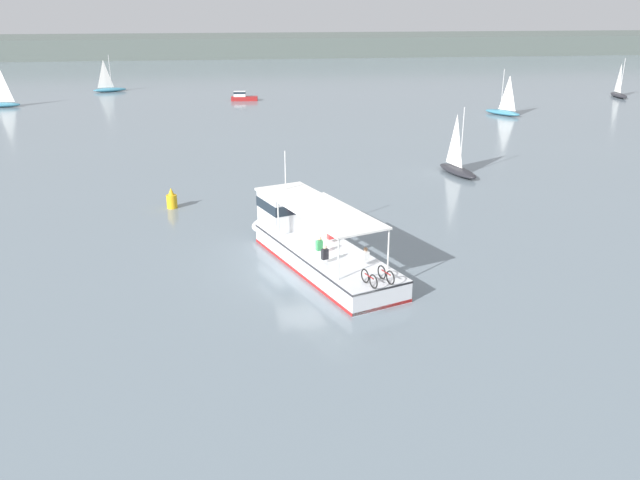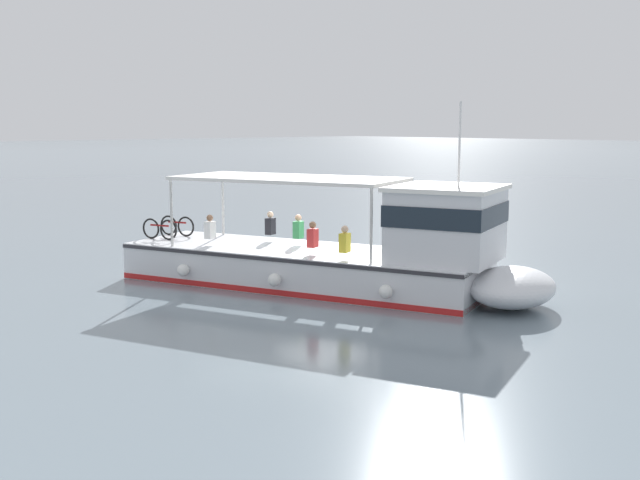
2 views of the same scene
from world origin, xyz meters
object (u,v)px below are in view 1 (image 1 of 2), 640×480
(sailboat_outer_anchorage, at_px, (619,93))
(sailboat_near_starboard, at_px, (109,88))
(sailboat_off_stern, at_px, (1,103))
(motorboat_off_bow, at_px, (243,97))
(sailboat_horizon_east, at_px, (457,168))
(ferry_main, at_px, (311,241))
(channel_buoy, at_px, (172,200))
(sailboat_far_left, at_px, (503,111))

(sailboat_outer_anchorage, bearing_deg, sailboat_near_starboard, 167.93)
(sailboat_off_stern, height_order, motorboat_off_bow, sailboat_off_stern)
(sailboat_near_starboard, height_order, sailboat_horizon_east, same)
(ferry_main, relative_size, sailboat_outer_anchorage, 2.40)
(sailboat_off_stern, relative_size, channel_buoy, 3.86)
(ferry_main, bearing_deg, sailboat_off_stern, 120.32)
(ferry_main, relative_size, sailboat_horizon_east, 2.40)
(sailboat_near_starboard, bearing_deg, sailboat_far_left, -28.85)
(sailboat_horizon_east, height_order, channel_buoy, sailboat_horizon_east)
(sailboat_horizon_east, relative_size, sailboat_outer_anchorage, 1.00)
(sailboat_near_starboard, xyz_separation_m, sailboat_horizon_east, (35.96, -54.64, 0.00))
(sailboat_far_left, height_order, sailboat_outer_anchorage, same)
(sailboat_off_stern, distance_m, motorboat_off_bow, 31.21)
(sailboat_far_left, relative_size, motorboat_off_bow, 1.46)
(motorboat_off_bow, bearing_deg, sailboat_horizon_east, -69.32)
(ferry_main, distance_m, motorboat_off_bow, 59.24)
(ferry_main, height_order, sailboat_far_left, sailboat_far_left)
(sailboat_off_stern, distance_m, sailboat_horizon_east, 62.74)
(sailboat_off_stern, height_order, channel_buoy, sailboat_off_stern)
(sailboat_far_left, height_order, sailboat_horizon_east, same)
(sailboat_outer_anchorage, bearing_deg, motorboat_off_bow, 175.86)
(sailboat_off_stern, xyz_separation_m, sailboat_near_starboard, (11.38, 13.47, 0.00))
(sailboat_far_left, xyz_separation_m, sailboat_near_starboard, (-50.75, 27.96, 0.00))
(sailboat_far_left, distance_m, sailboat_near_starboard, 57.94)
(sailboat_off_stern, xyz_separation_m, sailboat_outer_anchorage, (84.49, -2.17, 0.00))
(sailboat_far_left, relative_size, sailboat_horizon_east, 1.00)
(sailboat_far_left, relative_size, sailboat_near_starboard, 1.00)
(sailboat_outer_anchorage, bearing_deg, sailboat_horizon_east, -133.61)
(channel_buoy, bearing_deg, sailboat_outer_anchorage, 37.34)
(sailboat_off_stern, distance_m, channel_buoy, 53.64)
(channel_buoy, bearing_deg, sailboat_near_starboard, 103.04)
(sailboat_near_starboard, bearing_deg, ferry_main, -72.60)
(motorboat_off_bow, distance_m, sailboat_horizon_east, 45.81)
(sailboat_horizon_east, distance_m, channel_buoy, 22.73)
(motorboat_off_bow, height_order, sailboat_outer_anchorage, sailboat_outer_anchorage)
(sailboat_near_starboard, bearing_deg, motorboat_off_bow, -30.75)
(sailboat_far_left, bearing_deg, sailboat_off_stern, 166.87)
(ferry_main, relative_size, channel_buoy, 9.27)
(sailboat_outer_anchorage, xyz_separation_m, channel_buoy, (-59.06, -45.06, 0.03))
(motorboat_off_bow, bearing_deg, sailboat_near_starboard, 149.25)
(sailboat_off_stern, bearing_deg, ferry_main, -59.68)
(sailboat_horizon_east, xyz_separation_m, sailboat_outer_anchorage, (37.15, 39.00, 0.00))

